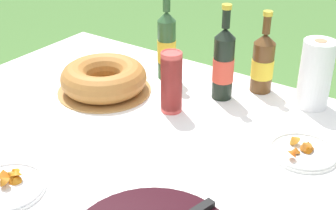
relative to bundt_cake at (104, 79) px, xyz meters
The scene contains 10 objects.
garden_table 0.31m from the bundt_cake, 41.94° to the right, with size 1.46×1.23×0.69m.
tablecloth 0.29m from the bundt_cake, 41.94° to the right, with size 1.47×1.24×0.10m.
bundt_cake is the anchor object (origin of this frame).
cup_stack 0.29m from the bundt_cake, ahead, with size 0.07×0.07×0.21m.
cider_bottle_green 0.27m from the bundt_cake, 63.03° to the left, with size 0.07×0.07×0.35m.
cider_bottle_amber 0.58m from the bundt_cake, 35.53° to the left, with size 0.08×0.08×0.30m.
juice_bottle_red 0.44m from the bundt_cake, 28.65° to the left, with size 0.08×0.08×0.34m.
snack_plate_left 0.61m from the bundt_cake, 73.97° to the right, with size 0.21×0.21×0.05m.
snack_plate_right 0.75m from the bundt_cake, ahead, with size 0.20×0.20×0.05m.
paper_towel_roll 0.75m from the bundt_cake, 26.28° to the left, with size 0.11×0.11×0.24m.
Camera 1 is at (0.86, -0.95, 1.48)m, focal length 50.00 mm.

